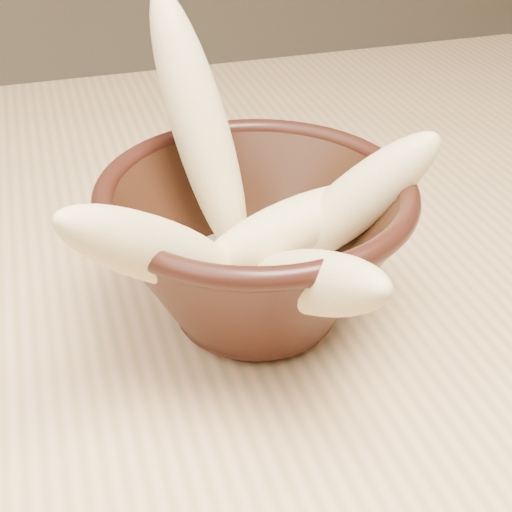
{
  "coord_description": "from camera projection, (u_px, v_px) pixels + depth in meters",
  "views": [
    {
      "loc": [
        -0.08,
        -0.5,
        1.07
      ],
      "look_at": [
        0.04,
        -0.13,
        0.8
      ],
      "focal_mm": 50.0,
      "sensor_mm": 36.0,
      "label": 1
    }
  ],
  "objects": [
    {
      "name": "banana_across",
      "position": [
        292.0,
        227.0,
        0.46
      ],
      "size": [
        0.14,
        0.05,
        0.06
      ],
      "primitive_type": "ellipsoid",
      "rotation": [
        1.37,
        0.0,
        1.69
      ],
      "color": "#EED68D",
      "rests_on": "bowl"
    },
    {
      "name": "banana_upright",
      "position": [
        200.0,
        128.0,
        0.47
      ],
      "size": [
        0.08,
        0.11,
        0.18
      ],
      "primitive_type": "ellipsoid",
      "rotation": [
        0.42,
        0.0,
        3.56
      ],
      "color": "#EED68D",
      "rests_on": "bowl"
    },
    {
      "name": "banana_left",
      "position": [
        161.0,
        252.0,
        0.4
      ],
      "size": [
        0.15,
        0.12,
        0.13
      ],
      "primitive_type": "ellipsoid",
      "rotation": [
        0.89,
        0.0,
        -0.97
      ],
      "color": "#EED68D",
      "rests_on": "bowl"
    },
    {
      "name": "banana_front",
      "position": [
        312.0,
        282.0,
        0.4
      ],
      "size": [
        0.06,
        0.16,
        0.11
      ],
      "primitive_type": "ellipsoid",
      "rotation": [
        1.05,
        0.0,
        0.16
      ],
      "color": "#EED68D",
      "rests_on": "bowl"
    },
    {
      "name": "table",
      "position": [
        170.0,
        309.0,
        0.64
      ],
      "size": [
        1.2,
        0.8,
        0.75
      ],
      "color": "tan",
      "rests_on": "ground"
    },
    {
      "name": "milk_puddle",
      "position": [
        256.0,
        278.0,
        0.48
      ],
      "size": [
        0.11,
        0.11,
        0.02
      ],
      "primitive_type": "cylinder",
      "color": "#F8E7C7",
      "rests_on": "bowl"
    },
    {
      "name": "banana_right",
      "position": [
        354.0,
        203.0,
        0.46
      ],
      "size": [
        0.13,
        0.08,
        0.12
      ],
      "primitive_type": "ellipsoid",
      "rotation": [
        0.77,
        0.0,
        1.22
      ],
      "color": "#EED68D",
      "rests_on": "bowl"
    },
    {
      "name": "bowl",
      "position": [
        256.0,
        244.0,
        0.46
      ],
      "size": [
        0.2,
        0.2,
        0.11
      ],
      "rotation": [
        0.0,
        0.0,
        0.16
      ],
      "color": "black",
      "rests_on": "table"
    }
  ]
}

